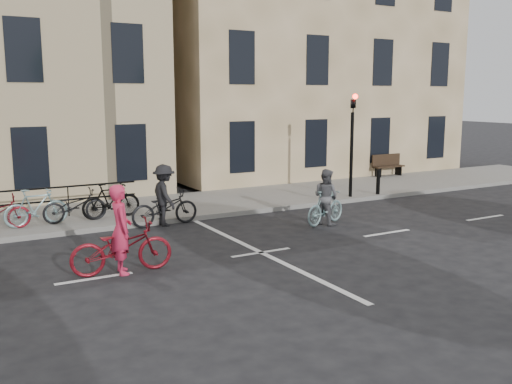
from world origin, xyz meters
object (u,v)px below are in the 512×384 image
bench (387,164)px  cyclist_grey (326,202)px  traffic_light (352,132)px  cyclist_pink (121,243)px  cyclist_dark (165,202)px

bench → cyclist_grey: cyclist_grey is taller
bench → cyclist_grey: size_ratio=0.91×
traffic_light → bench: (4.80, 3.39, -1.78)m
traffic_light → cyclist_grey: bearing=-139.2°
bench → cyclist_grey: bearing=-142.5°
traffic_light → cyclist_pink: bearing=-156.1°
bench → cyclist_dark: bearing=-162.3°
bench → cyclist_dark: (-11.99, -3.83, 0.03)m
cyclist_pink → cyclist_dark: bearing=-26.8°
cyclist_grey → bench: bearing=-70.2°
bench → cyclist_dark: 12.59m
traffic_light → cyclist_grey: (-3.01, -2.60, -1.79)m
cyclist_pink → cyclist_grey: 6.76m
cyclist_pink → cyclist_dark: (2.38, 3.80, 0.04)m
traffic_light → cyclist_dark: traffic_light is taller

